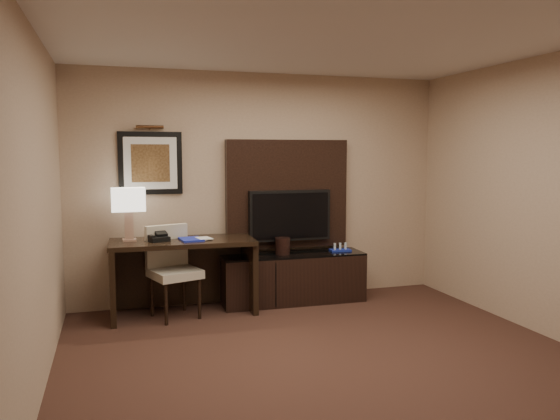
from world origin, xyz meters
name	(u,v)px	position (x,y,z in m)	size (l,w,h in m)	color
floor	(346,378)	(0.00, 0.00, -0.01)	(4.50, 5.00, 0.01)	#371F19
ceiling	(351,26)	(0.00, 0.00, 2.70)	(4.50, 5.00, 0.01)	silver
wall_back	(262,188)	(0.00, 2.50, 1.35)	(4.50, 0.01, 2.70)	tan
wall_left	(27,219)	(-2.25, 0.00, 1.35)	(0.01, 5.00, 2.70)	tan
desk	(183,277)	(-1.01, 2.10, 0.41)	(1.54, 0.66, 0.83)	black
credenza	(293,278)	(0.30, 2.20, 0.29)	(1.69, 0.47, 0.58)	black
tv_wall_panel	(287,194)	(0.30, 2.44, 1.27)	(1.50, 0.12, 1.30)	black
tv	(290,215)	(0.30, 2.34, 1.02)	(1.00, 0.08, 0.60)	black
artwork	(150,163)	(-1.30, 2.48, 1.65)	(0.70, 0.04, 0.70)	black
picture_light	(150,127)	(-1.30, 2.44, 2.05)	(0.04, 0.04, 0.30)	#422715
desk_chair	(175,272)	(-1.11, 2.00, 0.49)	(0.47, 0.55, 0.99)	beige
table_lamp	(129,215)	(-1.56, 2.20, 1.11)	(0.35, 0.20, 0.56)	tan
desk_phone	(158,236)	(-1.26, 2.08, 0.88)	(0.20, 0.18, 0.10)	black
blue_folder	(191,239)	(-0.92, 2.05, 0.84)	(0.22, 0.30, 0.02)	#172399
book	(197,231)	(-0.86, 2.03, 0.93)	(0.15, 0.02, 0.20)	#BEB795
ice_bucket	(283,246)	(0.17, 2.20, 0.68)	(0.18, 0.18, 0.20)	black
minibar_tray	(340,247)	(0.90, 2.20, 0.63)	(0.25, 0.15, 0.09)	#172797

